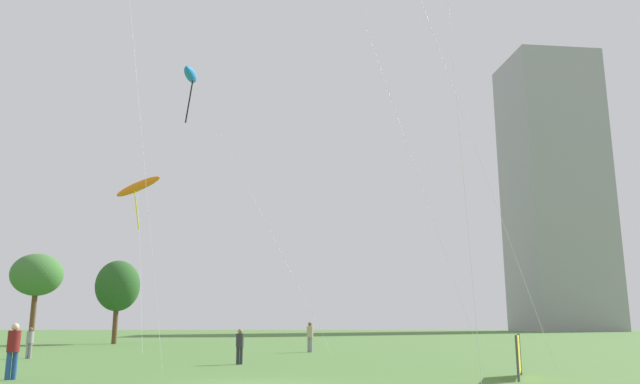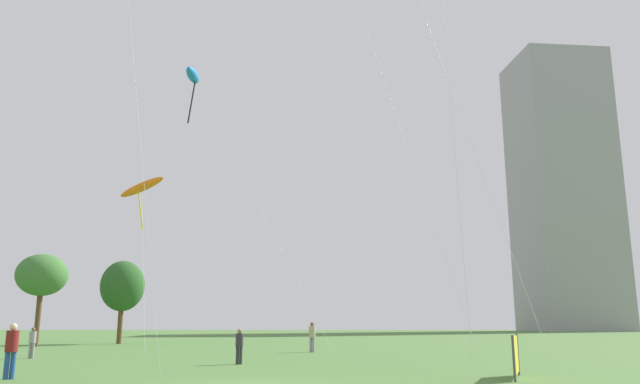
# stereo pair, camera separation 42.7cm
# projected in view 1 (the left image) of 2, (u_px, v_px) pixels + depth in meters

# --- Properties ---
(person_standing_0) EXTENTS (0.35, 0.35, 1.56)m
(person_standing_0) POSITION_uv_depth(u_px,v_px,m) (240.00, 344.00, 27.64)
(person_standing_0) COLOR #2D2D33
(person_standing_0) RESTS_ON ground
(person_standing_1) EXTENTS (0.41, 0.41, 1.86)m
(person_standing_1) POSITION_uv_depth(u_px,v_px,m) (310.00, 335.00, 38.89)
(person_standing_1) COLOR gray
(person_standing_1) RESTS_ON ground
(person_standing_2) EXTENTS (0.35, 0.35, 1.60)m
(person_standing_2) POSITION_uv_depth(u_px,v_px,m) (30.00, 340.00, 32.08)
(person_standing_2) COLOR gray
(person_standing_2) RESTS_ON ground
(person_standing_3) EXTENTS (0.41, 0.41, 1.82)m
(person_standing_3) POSITION_uv_depth(u_px,v_px,m) (13.00, 347.00, 20.30)
(person_standing_3) COLOR #1E478C
(person_standing_3) RESTS_ON ground
(kite_flying_7) EXTENTS (5.73, 9.60, 13.42)m
(kite_flying_7) POSITION_uv_depth(u_px,v_px,m) (138.00, 187.00, 48.51)
(kite_flying_7) COLOR silver
(kite_flying_7) RESTS_ON ground
(kite_flying_8) EXTENTS (10.34, 4.86, 19.33)m
(kite_flying_8) POSITION_uv_depth(u_px,v_px,m) (191.00, 75.00, 42.40)
(kite_flying_8) COLOR silver
(kite_flying_8) RESTS_ON ground
(park_tree_0) EXTENTS (3.96, 3.96, 7.21)m
(park_tree_0) POSITION_uv_depth(u_px,v_px,m) (37.00, 275.00, 48.35)
(park_tree_0) COLOR brown
(park_tree_0) RESTS_ON ground
(park_tree_1) EXTENTS (3.89, 3.89, 7.32)m
(park_tree_1) POSITION_uv_depth(u_px,v_px,m) (118.00, 286.00, 54.79)
(park_tree_1) COLOR brown
(park_tree_1) RESTS_ON ground
(distant_highrise_0) EXTENTS (20.66, 19.40, 61.91)m
(distant_highrise_0) POSITION_uv_depth(u_px,v_px,m) (555.00, 190.00, 137.58)
(distant_highrise_0) COLOR #939399
(distant_highrise_0) RESTS_ON ground
(event_banner) EXTENTS (0.94, 2.62, 1.45)m
(event_banner) POSITION_uv_depth(u_px,v_px,m) (519.00, 355.00, 20.81)
(event_banner) COLOR #4C4C4C
(event_banner) RESTS_ON ground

